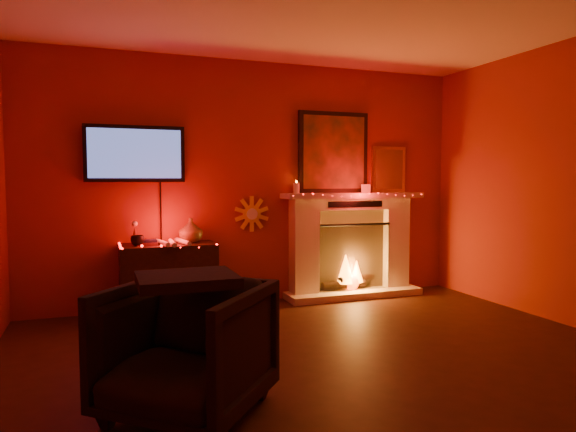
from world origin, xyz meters
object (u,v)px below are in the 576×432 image
at_px(sunburst_clock, 252,214).
at_px(console_table, 169,276).
at_px(fireplace, 350,235).
at_px(armchair, 186,349).
at_px(tv, 135,154).

bearing_deg(sunburst_clock, console_table, -166.97).
distance_m(fireplace, sunburst_clock, 1.23).
bearing_deg(sunburst_clock, armchair, -113.99).
height_order(fireplace, console_table, fireplace).
xyz_separation_m(sunburst_clock, console_table, (-0.95, -0.22, -0.60)).
bearing_deg(console_table, armchair, -94.76).
height_order(tv, armchair, tv).
bearing_deg(sunburst_clock, fireplace, -4.37).
distance_m(tv, sunburst_clock, 1.41).
bearing_deg(armchair, tv, 133.03).
height_order(tv, sunburst_clock, tv).
bearing_deg(console_table, sunburst_clock, 13.03).
height_order(tv, console_table, tv).
bearing_deg(tv, armchair, -87.68).
distance_m(sunburst_clock, armchair, 2.88).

